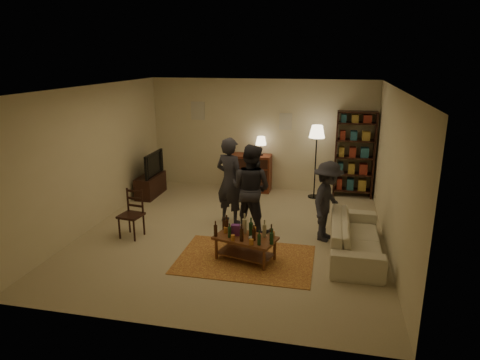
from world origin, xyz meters
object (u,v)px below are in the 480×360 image
(dining_chair, at_px, (132,212))
(sofa, at_px, (356,237))
(tv_stand, at_px, (150,180))
(bookshelf, at_px, (354,154))
(person_right, at_px, (251,189))
(person_by_sofa, at_px, (327,201))
(floor_lamp, at_px, (317,137))
(person_left, at_px, (230,181))
(coffee_table, at_px, (245,238))
(dresser, at_px, (251,172))

(dining_chair, bearing_deg, sofa, 9.42)
(tv_stand, height_order, bookshelf, bookshelf)
(person_right, relative_size, person_by_sofa, 1.15)
(floor_lamp, height_order, person_left, person_left)
(bookshelf, bearing_deg, dining_chair, -140.95)
(dining_chair, relative_size, floor_lamp, 0.53)
(coffee_table, bearing_deg, dresser, 99.59)
(coffee_table, height_order, bookshelf, bookshelf)
(tv_stand, relative_size, person_by_sofa, 0.72)
(tv_stand, relative_size, floor_lamp, 0.62)
(tv_stand, xyz_separation_m, dresser, (2.25, 0.91, 0.09))
(dresser, xyz_separation_m, bookshelf, (2.44, 0.07, 0.56))
(floor_lamp, relative_size, sofa, 0.82)
(coffee_table, distance_m, sofa, 1.87)
(bookshelf, relative_size, floor_lamp, 1.18)
(floor_lamp, distance_m, person_left, 2.57)
(floor_lamp, bearing_deg, tv_stand, -169.72)
(person_left, xyz_separation_m, person_by_sofa, (1.89, -0.44, -0.14))
(tv_stand, distance_m, bookshelf, 4.84)
(bookshelf, bearing_deg, coffee_table, -115.54)
(person_left, relative_size, person_by_sofa, 1.19)
(floor_lamp, bearing_deg, person_right, -115.32)
(sofa, height_order, person_by_sofa, person_by_sofa)
(dresser, bearing_deg, person_left, -89.94)
(sofa, bearing_deg, person_by_sofa, 45.19)
(bookshelf, bearing_deg, dresser, -178.43)
(dresser, relative_size, floor_lamp, 0.80)
(floor_lamp, xyz_separation_m, person_left, (-1.56, -1.96, -0.59))
(sofa, xyz_separation_m, person_by_sofa, (-0.50, 0.50, 0.43))
(person_by_sofa, bearing_deg, dining_chair, 117.38)
(person_left, bearing_deg, dining_chair, 56.56)
(sofa, relative_size, person_left, 1.20)
(bookshelf, bearing_deg, person_right, -127.18)
(tv_stand, relative_size, person_right, 0.63)
(dining_chair, bearing_deg, person_by_sofa, 17.68)
(coffee_table, distance_m, person_by_sofa, 1.71)
(coffee_table, xyz_separation_m, dining_chair, (-2.22, 0.51, 0.09))
(coffee_table, relative_size, bookshelf, 0.54)
(bookshelf, relative_size, sofa, 0.97)
(tv_stand, distance_m, person_right, 3.20)
(tv_stand, distance_m, person_left, 2.63)
(dresser, distance_m, person_by_sofa, 3.24)
(coffee_table, distance_m, person_right, 1.30)
(coffee_table, bearing_deg, sofa, 18.95)
(bookshelf, bearing_deg, floor_lamp, -161.76)
(person_left, xyz_separation_m, person_right, (0.48, -0.33, -0.02))
(bookshelf, xyz_separation_m, person_by_sofa, (-0.55, -2.68, -0.30))
(sofa, distance_m, person_left, 2.63)
(dresser, bearing_deg, person_right, -79.17)
(coffee_table, height_order, floor_lamp, floor_lamp)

